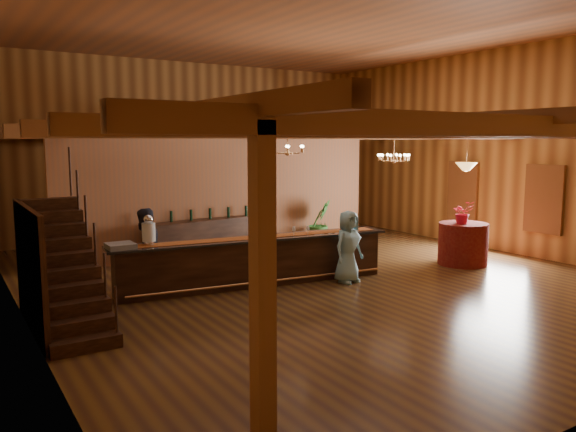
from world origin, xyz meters
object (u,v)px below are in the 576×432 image
beverage_dispenser (149,231)px  chandelier_right (394,157)px  raffle_drum (347,223)px  round_table (463,244)px  chandelier_left (287,149)px  bartender (260,239)px  staff_second (145,250)px  floor_plant (320,223)px  pendant_lamp (466,167)px  tasting_bar (255,261)px  backbar_shelf (211,238)px  guest (348,247)px

beverage_dispenser → chandelier_right: (6.52, 0.24, 1.31)m
raffle_drum → round_table: raffle_drum is taller
raffle_drum → chandelier_left: chandelier_left is taller
round_table → bartender: 5.02m
raffle_drum → bartender: bearing=142.8°
staff_second → floor_plant: bearing=176.4°
pendant_lamp → staff_second: 7.75m
beverage_dispenser → tasting_bar: bearing=-8.5°
round_table → floor_plant: 4.19m
floor_plant → pendant_lamp: bearing=-68.3°
backbar_shelf → beverage_dispenser: bearing=-140.6°
tasting_bar → beverage_dispenser: beverage_dispenser is taller
chandelier_left → floor_plant: chandelier_left is taller
guest → bartender: bearing=112.3°
backbar_shelf → pendant_lamp: pendant_lamp is taller
raffle_drum → chandelier_right: (2.17, 0.89, 1.42)m
round_table → staff_second: 7.60m
backbar_shelf → chandelier_right: (3.95, -2.58, 2.10)m
tasting_bar → staff_second: (-2.11, 0.76, 0.33)m
round_table → staff_second: bearing=166.7°
beverage_dispenser → pendant_lamp: (7.43, -1.31, 1.11)m
tasting_bar → raffle_drum: size_ratio=17.89×
round_table → staff_second: size_ratio=0.71×
chandelier_left → staff_second: chandelier_left is taller
round_table → chandelier_right: chandelier_right is taller
guest → backbar_shelf: bearing=97.4°
floor_plant → tasting_bar: bearing=-142.2°
bartender → floor_plant: (3.11, 2.03, -0.11)m
beverage_dispenser → round_table: (7.43, -1.31, -0.78)m
raffle_drum → bartender: (-1.57, 1.19, -0.40)m
staff_second → chandelier_left: bearing=154.0°
tasting_bar → pendant_lamp: size_ratio=6.76×
pendant_lamp → floor_plant: pendant_lamp is taller
round_table → pendant_lamp: 1.89m
chandelier_right → beverage_dispenser: bearing=-177.9°
round_table → chandelier_right: 2.76m
round_table → guest: size_ratio=0.76×
chandelier_right → guest: chandelier_right is taller
backbar_shelf → floor_plant: size_ratio=2.64×
raffle_drum → round_table: 3.23m
round_table → guest: guest is taller
raffle_drum → floor_plant: bearing=64.4°
staff_second → bartender: bearing=158.5°
staff_second → raffle_drum: bearing=142.1°
tasting_bar → guest: size_ratio=3.92×
backbar_shelf → floor_plant: floor_plant is taller
tasting_bar → chandelier_left: bearing=34.8°
guest → floor_plant: bearing=51.4°
pendant_lamp → bartender: bearing=158.3°
round_table → chandelier_left: chandelier_left is taller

